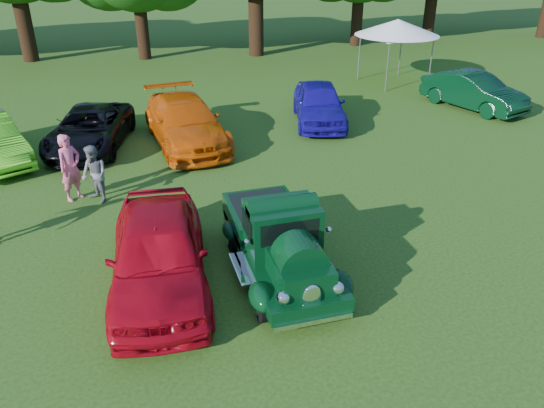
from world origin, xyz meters
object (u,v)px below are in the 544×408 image
object	(u,v)px
back_car_black	(90,129)
canopy_tent	(397,28)
red_convertible	(158,252)
spectator_pink	(70,167)
back_car_orange	(185,122)
back_car_blue	(319,103)
hero_pickup	(279,241)
spectator_grey	(94,174)
back_car_green	(474,91)

from	to	relation	value
back_car_black	canopy_tent	distance (m)	15.51
red_convertible	canopy_tent	bearing A→B (deg)	53.10
back_car_black	spectator_pink	size ratio (longest dim) A/B	2.58
back_car_black	back_car_orange	bearing A→B (deg)	5.20
back_car_black	back_car_blue	bearing A→B (deg)	16.90
hero_pickup	spectator_grey	world-z (taller)	hero_pickup
hero_pickup	back_car_orange	size ratio (longest dim) A/B	0.81
hero_pickup	back_car_blue	xyz separation A→B (m)	(4.53, 9.53, 0.02)
hero_pickup	back_car_orange	world-z (taller)	hero_pickup
hero_pickup	red_convertible	world-z (taller)	hero_pickup
canopy_tent	spectator_pink	bearing A→B (deg)	-147.60
back_car_green	spectator_pink	bearing A→B (deg)	177.62
spectator_pink	canopy_tent	world-z (taller)	canopy_tent
back_car_blue	back_car_black	bearing A→B (deg)	-163.16
back_car_orange	back_car_green	bearing A→B (deg)	-1.25
back_car_black	canopy_tent	bearing A→B (deg)	34.75
hero_pickup	canopy_tent	xyz separation A→B (m)	(10.37, 14.49, 1.90)
back_car_green	red_convertible	bearing A→B (deg)	-164.29
back_car_green	spectator_pink	world-z (taller)	spectator_pink
back_car_orange	red_convertible	bearing A→B (deg)	-106.75
back_car_green	spectator_pink	xyz separation A→B (m)	(-15.99, -4.44, 0.20)
hero_pickup	red_convertible	distance (m)	2.56
spectator_grey	back_car_orange	bearing A→B (deg)	110.06
red_convertible	spectator_grey	xyz separation A→B (m)	(-1.30, 4.56, -0.02)
canopy_tent	red_convertible	bearing A→B (deg)	-132.03
hero_pickup	back_car_green	distance (m)	14.93
red_convertible	spectator_grey	distance (m)	4.74
red_convertible	back_car_orange	size ratio (longest dim) A/B	0.89
back_car_blue	canopy_tent	size ratio (longest dim) A/B	1.01
hero_pickup	back_car_black	size ratio (longest dim) A/B	0.91
back_car_blue	canopy_tent	bearing A→B (deg)	54.84
back_car_green	canopy_tent	world-z (taller)	canopy_tent
spectator_pink	back_car_blue	bearing A→B (deg)	-16.28
back_car_orange	spectator_pink	size ratio (longest dim) A/B	2.89
red_convertible	back_car_green	xyz separation A→B (m)	(14.07, 9.35, -0.08)
red_convertible	spectator_grey	world-z (taller)	red_convertible
spectator_pink	canopy_tent	xyz separation A→B (m)	(14.85, 9.42, 1.71)
hero_pickup	canopy_tent	distance (m)	17.92
red_convertible	spectator_pink	distance (m)	5.28
spectator_pink	back_car_orange	bearing A→B (deg)	1.76
back_car_green	spectator_grey	distance (m)	16.10
back_car_orange	spectator_grey	bearing A→B (deg)	-132.90
back_car_orange	spectator_pink	world-z (taller)	spectator_pink
back_car_black	canopy_tent	xyz separation A→B (m)	(14.44, 5.31, 1.98)
back_car_orange	back_car_blue	distance (m)	5.43
red_convertible	spectator_grey	size ratio (longest dim) A/B	3.00
back_car_blue	spectator_grey	size ratio (longest dim) A/B	2.82
spectator_pink	canopy_tent	bearing A→B (deg)	-10.25
hero_pickup	back_car_orange	xyz separation A→B (m)	(-0.83, 8.65, 0.04)
hero_pickup	spectator_grey	distance (m)	6.10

